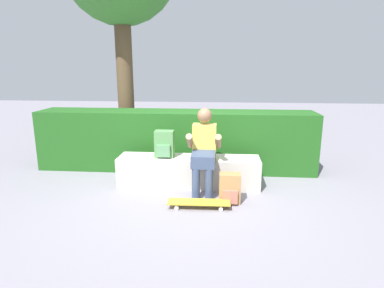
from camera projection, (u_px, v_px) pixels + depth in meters
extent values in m
plane|color=gray|center=(186.00, 196.00, 4.52)|extent=(24.00, 24.00, 0.00)
cube|color=#BBB4A9|center=(189.00, 171.00, 4.90)|extent=(2.12, 0.48, 0.44)
cube|color=gold|center=(204.00, 142.00, 4.70)|extent=(0.34, 0.22, 0.52)
sphere|color=#8C6647|center=(205.00, 116.00, 4.61)|extent=(0.21, 0.21, 0.21)
cube|color=#384766|center=(203.00, 159.00, 4.44)|extent=(0.32, 0.40, 0.17)
cylinder|color=#384766|center=(196.00, 184.00, 4.37)|extent=(0.11, 0.11, 0.44)
cylinder|color=#384766|center=(209.00, 184.00, 4.36)|extent=(0.11, 0.11, 0.44)
cylinder|color=#8C6647|center=(190.00, 141.00, 4.57)|extent=(0.09, 0.33, 0.27)
cylinder|color=#8C6647|center=(218.00, 142.00, 4.54)|extent=(0.09, 0.33, 0.27)
cube|color=gold|center=(199.00, 202.00, 4.14)|extent=(0.80, 0.22, 0.02)
cylinder|color=silver|center=(221.00, 204.00, 4.20)|extent=(0.05, 0.03, 0.05)
cylinder|color=silver|center=(221.00, 209.00, 4.06)|extent=(0.05, 0.03, 0.05)
cylinder|color=silver|center=(178.00, 203.00, 4.24)|extent=(0.05, 0.03, 0.05)
cylinder|color=silver|center=(177.00, 208.00, 4.09)|extent=(0.05, 0.03, 0.05)
cube|color=#51894C|center=(164.00, 144.00, 4.83)|extent=(0.28, 0.18, 0.40)
cube|color=#578E5C|center=(163.00, 151.00, 4.74)|extent=(0.20, 0.05, 0.18)
cube|color=#A37A47|center=(230.00, 188.00, 4.29)|extent=(0.28, 0.18, 0.40)
cube|color=#B36652|center=(230.00, 197.00, 4.20)|extent=(0.20, 0.05, 0.18)
cube|color=#1E531A|center=(176.00, 140.00, 5.66)|extent=(4.75, 0.70, 1.02)
cylinder|color=brown|center=(125.00, 76.00, 6.18)|extent=(0.31, 0.31, 3.17)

